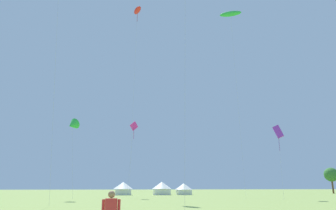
{
  "coord_description": "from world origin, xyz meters",
  "views": [
    {
      "loc": [
        -5.64,
        -2.58,
        1.86
      ],
      "look_at": [
        0.0,
        32.0,
        11.09
      ],
      "focal_mm": 33.14,
      "sensor_mm": 36.0,
      "label": 1
    }
  ],
  "objects": [
    {
      "name": "kite_green_delta",
      "position": [
        -12.74,
        46.66,
        11.15
      ],
      "size": [
        2.55,
        2.62,
        12.22
      ],
      "color": "green",
      "rests_on": "ground"
    },
    {
      "name": "festival_tent_center",
      "position": [
        9.87,
        69.94,
        1.41
      ],
      "size": [
        3.92,
        3.92,
        2.55
      ],
      "color": "white",
      "rests_on": "ground"
    },
    {
      "name": "festival_tent_right",
      "position": [
        4.75,
        69.94,
        1.6
      ],
      "size": [
        4.45,
        4.45,
        2.89
      ],
      "color": "white",
      "rests_on": "ground"
    },
    {
      "name": "kite_red_parafoil",
      "position": [
        -2.78,
        53.64,
        36.45
      ],
      "size": [
        1.94,
        4.1,
        37.0
      ],
      "color": "red",
      "rests_on": "ground"
    },
    {
      "name": "kite_purple_box",
      "position": [
        19.43,
        42.54,
        10.25
      ],
      "size": [
        2.2,
        2.96,
        11.32
      ],
      "color": "purple",
      "rests_on": "ground"
    },
    {
      "name": "kite_magenta_diamond",
      "position": [
        -2.8,
        53.99,
        12.39
      ],
      "size": [
        1.83,
        1.08,
        13.57
      ],
      "color": "#E02DA3",
      "rests_on": "ground"
    },
    {
      "name": "festival_tent_left",
      "position": [
        -4.01,
        69.94,
        1.58
      ],
      "size": [
        4.38,
        4.38,
        2.85
      ],
      "color": "white",
      "rests_on": "ground"
    },
    {
      "name": "kite_green_parafoil",
      "position": [
        15.1,
        48.7,
        34.49
      ],
      "size": [
        4.43,
        3.16,
        35.14
      ],
      "color": "green",
      "rests_on": "ground"
    },
    {
      "name": "tree_distant_left",
      "position": [
        52.8,
        76.34,
        4.98
      ],
      "size": [
        3.77,
        3.77,
        6.91
      ],
      "color": "brown",
      "rests_on": "ground"
    }
  ]
}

